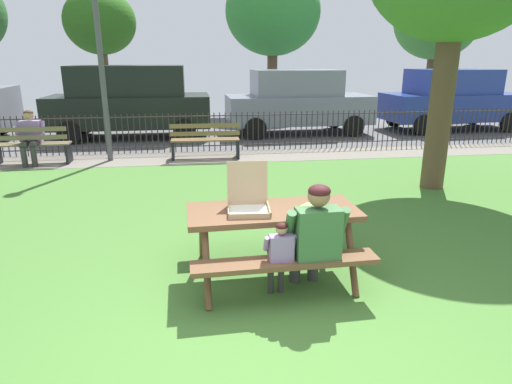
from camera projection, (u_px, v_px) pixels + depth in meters
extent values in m
cube|color=#457531|center=(242.00, 250.00, 5.51)|extent=(28.00, 12.21, 0.02)
cube|color=slate|center=(217.00, 157.00, 10.63)|extent=(28.00, 1.40, 0.01)
cube|color=#515154|center=(210.00, 131.00, 14.36)|extent=(28.00, 6.48, 0.01)
cube|color=brown|center=(273.00, 212.00, 4.66)|extent=(1.82, 0.80, 0.06)
cube|color=brown|center=(285.00, 262.00, 4.18)|extent=(1.81, 0.32, 0.05)
cube|color=brown|center=(263.00, 219.00, 5.31)|extent=(1.81, 0.32, 0.05)
cylinder|color=brown|center=(207.00, 268.00, 4.26)|extent=(0.08, 0.44, 0.74)
cylinder|color=brown|center=(202.00, 235.00, 5.05)|extent=(0.08, 0.44, 0.74)
cylinder|color=brown|center=(351.00, 257.00, 4.50)|extent=(0.08, 0.44, 0.74)
cylinder|color=brown|center=(326.00, 227.00, 5.28)|extent=(0.08, 0.44, 0.74)
cube|color=tan|center=(249.00, 211.00, 4.56)|extent=(0.46, 0.46, 0.01)
cube|color=silver|center=(249.00, 211.00, 4.56)|extent=(0.42, 0.42, 0.00)
cube|color=tan|center=(250.00, 216.00, 4.35)|extent=(0.43, 0.04, 0.04)
cube|color=tan|center=(248.00, 202.00, 4.75)|extent=(0.43, 0.04, 0.04)
cube|color=tan|center=(228.00, 209.00, 4.54)|extent=(0.04, 0.43, 0.04)
cube|color=tan|center=(269.00, 208.00, 4.57)|extent=(0.04, 0.43, 0.04)
cube|color=tan|center=(247.00, 181.00, 4.70)|extent=(0.43, 0.07, 0.43)
pyramid|color=#E6C151|center=(312.00, 205.00, 4.76)|extent=(0.24, 0.19, 0.01)
cube|color=tan|center=(321.00, 204.00, 4.79)|extent=(0.06, 0.18, 0.02)
cylinder|color=#3D3D3D|center=(295.00, 262.00, 4.68)|extent=(0.12, 0.12, 0.44)
cylinder|color=#3D3D3D|center=(301.00, 249.00, 4.40)|extent=(0.16, 0.42, 0.15)
cylinder|color=#3D3D3D|center=(313.00, 261.00, 4.71)|extent=(0.12, 0.12, 0.44)
cylinder|color=#3D3D3D|center=(320.00, 247.00, 4.44)|extent=(0.16, 0.42, 0.15)
cube|color=#386638|center=(318.00, 235.00, 4.16)|extent=(0.43, 0.23, 0.52)
cylinder|color=#386638|center=(290.00, 224.00, 4.13)|extent=(0.10, 0.21, 0.31)
cylinder|color=#386638|center=(343.00, 221.00, 4.21)|extent=(0.10, 0.21, 0.31)
sphere|color=#8C6647|center=(319.00, 196.00, 4.06)|extent=(0.21, 0.21, 0.21)
ellipsoid|color=#3C1618|center=(319.00, 191.00, 4.04)|extent=(0.21, 0.20, 0.12)
cylinder|color=#353535|center=(271.00, 273.00, 4.44)|extent=(0.06, 0.06, 0.44)
cylinder|color=#353535|center=(273.00, 256.00, 4.27)|extent=(0.09, 0.23, 0.08)
cylinder|color=#353535|center=(281.00, 272.00, 4.46)|extent=(0.06, 0.06, 0.44)
cylinder|color=#353535|center=(284.00, 256.00, 4.29)|extent=(0.09, 0.23, 0.08)
cube|color=#8C72A5|center=(281.00, 249.00, 4.13)|extent=(0.23, 0.12, 0.28)
cylinder|color=#8C72A5|center=(266.00, 244.00, 4.12)|extent=(0.05, 0.11, 0.17)
cylinder|color=#8C72A5|center=(295.00, 242.00, 4.17)|extent=(0.05, 0.11, 0.17)
sphere|color=tan|center=(281.00, 229.00, 4.09)|extent=(0.11, 0.11, 0.11)
ellipsoid|color=#381413|center=(282.00, 226.00, 4.07)|extent=(0.11, 0.11, 0.06)
cylinder|color=#2D2823|center=(214.00, 116.00, 11.02)|extent=(22.65, 0.03, 0.03)
cylinder|color=#2D2823|center=(215.00, 145.00, 11.24)|extent=(22.65, 0.03, 0.03)
cylinder|color=#2D2823|center=(1.00, 137.00, 10.45)|extent=(0.02, 0.02, 0.98)
cylinder|color=#2D2823|center=(7.00, 137.00, 10.47)|extent=(0.02, 0.02, 0.98)
cylinder|color=#2D2823|center=(13.00, 137.00, 10.49)|extent=(0.02, 0.02, 0.98)
cylinder|color=#2D2823|center=(20.00, 137.00, 10.51)|extent=(0.02, 0.02, 0.98)
cylinder|color=#2D2823|center=(26.00, 137.00, 10.53)|extent=(0.02, 0.02, 0.98)
cylinder|color=#2D2823|center=(32.00, 136.00, 10.55)|extent=(0.02, 0.02, 0.98)
cylinder|color=#2D2823|center=(38.00, 136.00, 10.57)|extent=(0.02, 0.02, 0.98)
cylinder|color=#2D2823|center=(44.00, 136.00, 10.59)|extent=(0.02, 0.02, 0.98)
cylinder|color=#2D2823|center=(51.00, 136.00, 10.60)|extent=(0.02, 0.02, 0.98)
cylinder|color=#2D2823|center=(57.00, 136.00, 10.62)|extent=(0.02, 0.02, 0.98)
cylinder|color=#2D2823|center=(63.00, 136.00, 10.64)|extent=(0.02, 0.02, 0.98)
cylinder|color=#2D2823|center=(69.00, 136.00, 10.66)|extent=(0.02, 0.02, 0.98)
cylinder|color=#2D2823|center=(75.00, 135.00, 10.68)|extent=(0.02, 0.02, 0.98)
cylinder|color=#2D2823|center=(81.00, 135.00, 10.70)|extent=(0.02, 0.02, 0.98)
cylinder|color=#2D2823|center=(87.00, 135.00, 10.72)|extent=(0.02, 0.02, 0.98)
cylinder|color=#2D2823|center=(93.00, 135.00, 10.74)|extent=(0.02, 0.02, 0.98)
cylinder|color=#2D2823|center=(99.00, 135.00, 10.76)|extent=(0.02, 0.02, 0.98)
cylinder|color=#2D2823|center=(105.00, 135.00, 10.78)|extent=(0.02, 0.02, 0.98)
cylinder|color=#2D2823|center=(111.00, 135.00, 10.80)|extent=(0.02, 0.02, 0.98)
cylinder|color=#2D2823|center=(117.00, 134.00, 10.82)|extent=(0.02, 0.02, 0.98)
cylinder|color=#2D2823|center=(123.00, 134.00, 10.84)|extent=(0.02, 0.02, 0.98)
cylinder|color=#2D2823|center=(129.00, 134.00, 10.85)|extent=(0.02, 0.02, 0.98)
cylinder|color=#2D2823|center=(135.00, 134.00, 10.87)|extent=(0.02, 0.02, 0.98)
cylinder|color=#2D2823|center=(140.00, 134.00, 10.89)|extent=(0.02, 0.02, 0.98)
cylinder|color=#2D2823|center=(146.00, 134.00, 10.91)|extent=(0.02, 0.02, 0.98)
cylinder|color=#2D2823|center=(152.00, 134.00, 10.93)|extent=(0.02, 0.02, 0.98)
cylinder|color=#2D2823|center=(158.00, 133.00, 10.95)|extent=(0.02, 0.02, 0.98)
cylinder|color=#2D2823|center=(164.00, 133.00, 10.97)|extent=(0.02, 0.02, 0.98)
cylinder|color=#2D2823|center=(169.00, 133.00, 10.99)|extent=(0.02, 0.02, 0.98)
cylinder|color=#2D2823|center=(175.00, 133.00, 11.01)|extent=(0.02, 0.02, 0.98)
cylinder|color=#2D2823|center=(181.00, 133.00, 11.03)|extent=(0.02, 0.02, 0.98)
cylinder|color=#2D2823|center=(186.00, 133.00, 11.05)|extent=(0.02, 0.02, 0.98)
cylinder|color=#2D2823|center=(192.00, 133.00, 11.07)|extent=(0.02, 0.02, 0.98)
cylinder|color=#2D2823|center=(198.00, 133.00, 11.09)|extent=(0.02, 0.02, 0.98)
cylinder|color=#2D2823|center=(203.00, 132.00, 11.11)|extent=(0.02, 0.02, 0.98)
cylinder|color=#2D2823|center=(209.00, 132.00, 11.12)|extent=(0.02, 0.02, 0.98)
cylinder|color=#2D2823|center=(214.00, 132.00, 11.14)|extent=(0.02, 0.02, 0.98)
cylinder|color=#2D2823|center=(220.00, 132.00, 11.16)|extent=(0.02, 0.02, 0.98)
cylinder|color=#2D2823|center=(226.00, 132.00, 11.18)|extent=(0.02, 0.02, 0.98)
cylinder|color=#2D2823|center=(231.00, 132.00, 11.20)|extent=(0.02, 0.02, 0.98)
cylinder|color=#2D2823|center=(237.00, 132.00, 11.22)|extent=(0.02, 0.02, 0.98)
cylinder|color=#2D2823|center=(242.00, 131.00, 11.24)|extent=(0.02, 0.02, 0.98)
cylinder|color=#2D2823|center=(248.00, 131.00, 11.26)|extent=(0.02, 0.02, 0.98)
cylinder|color=#2D2823|center=(253.00, 131.00, 11.28)|extent=(0.02, 0.02, 0.98)
cylinder|color=#2D2823|center=(258.00, 131.00, 11.30)|extent=(0.02, 0.02, 0.98)
cylinder|color=#2D2823|center=(264.00, 131.00, 11.32)|extent=(0.02, 0.02, 0.98)
cylinder|color=#2D2823|center=(269.00, 131.00, 11.34)|extent=(0.02, 0.02, 0.98)
cylinder|color=#2D2823|center=(275.00, 131.00, 11.36)|extent=(0.02, 0.02, 0.98)
cylinder|color=#2D2823|center=(280.00, 131.00, 11.37)|extent=(0.02, 0.02, 0.98)
cylinder|color=#2D2823|center=(285.00, 130.00, 11.39)|extent=(0.02, 0.02, 0.98)
cylinder|color=#2D2823|center=(291.00, 130.00, 11.41)|extent=(0.02, 0.02, 0.98)
cylinder|color=#2D2823|center=(296.00, 130.00, 11.43)|extent=(0.02, 0.02, 0.98)
cylinder|color=#2D2823|center=(301.00, 130.00, 11.45)|extent=(0.02, 0.02, 0.98)
cylinder|color=#2D2823|center=(306.00, 130.00, 11.47)|extent=(0.02, 0.02, 0.98)
cylinder|color=#2D2823|center=(312.00, 130.00, 11.49)|extent=(0.02, 0.02, 0.98)
cylinder|color=#2D2823|center=(317.00, 130.00, 11.51)|extent=(0.02, 0.02, 0.98)
cylinder|color=#2D2823|center=(322.00, 130.00, 11.53)|extent=(0.02, 0.02, 0.98)
cylinder|color=#2D2823|center=(327.00, 130.00, 11.55)|extent=(0.02, 0.02, 0.98)
cylinder|color=#2D2823|center=(333.00, 129.00, 11.57)|extent=(0.02, 0.02, 0.98)
cylinder|color=#2D2823|center=(338.00, 129.00, 11.59)|extent=(0.02, 0.02, 0.98)
cylinder|color=#2D2823|center=(343.00, 129.00, 11.61)|extent=(0.02, 0.02, 0.98)
cylinder|color=#2D2823|center=(348.00, 129.00, 11.62)|extent=(0.02, 0.02, 0.98)
cylinder|color=#2D2823|center=(353.00, 129.00, 11.64)|extent=(0.02, 0.02, 0.98)
cylinder|color=#2D2823|center=(358.00, 129.00, 11.66)|extent=(0.02, 0.02, 0.98)
cylinder|color=#2D2823|center=(363.00, 129.00, 11.68)|extent=(0.02, 0.02, 0.98)
cylinder|color=#2D2823|center=(368.00, 129.00, 11.70)|extent=(0.02, 0.02, 0.98)
cylinder|color=#2D2823|center=(373.00, 128.00, 11.72)|extent=(0.02, 0.02, 0.98)
cylinder|color=#2D2823|center=(378.00, 128.00, 11.74)|extent=(0.02, 0.02, 0.98)
cylinder|color=#2D2823|center=(383.00, 128.00, 11.76)|extent=(0.02, 0.02, 0.98)
cylinder|color=#2D2823|center=(388.00, 128.00, 11.78)|extent=(0.02, 0.02, 0.98)
cylinder|color=#2D2823|center=(393.00, 128.00, 11.80)|extent=(0.02, 0.02, 0.98)
cylinder|color=#2D2823|center=(398.00, 128.00, 11.82)|extent=(0.02, 0.02, 0.98)
cylinder|color=#2D2823|center=(403.00, 128.00, 11.84)|extent=(0.02, 0.02, 0.98)
cylinder|color=#2D2823|center=(408.00, 128.00, 11.86)|extent=(0.02, 0.02, 0.98)
cylinder|color=#2D2823|center=(413.00, 128.00, 11.88)|extent=(0.02, 0.02, 0.98)
cylinder|color=#2D2823|center=(418.00, 127.00, 11.89)|extent=(0.02, 0.02, 0.98)
cylinder|color=#2D2823|center=(423.00, 127.00, 11.91)|extent=(0.02, 0.02, 0.98)
cylinder|color=#2D2823|center=(428.00, 127.00, 11.93)|extent=(0.02, 0.02, 0.98)
cylinder|color=#2D2823|center=(433.00, 127.00, 11.95)|extent=(0.02, 0.02, 0.98)
cylinder|color=#2D2823|center=(437.00, 127.00, 11.97)|extent=(0.02, 0.02, 0.98)
cylinder|color=#2D2823|center=(442.00, 127.00, 11.99)|extent=(0.02, 0.02, 0.98)
cylinder|color=#2D2823|center=(447.00, 127.00, 12.01)|extent=(0.02, 0.02, 0.98)
cylinder|color=#2D2823|center=(452.00, 127.00, 12.03)|extent=(0.02, 0.02, 0.98)
cylinder|color=#2D2823|center=(457.00, 127.00, 12.05)|extent=(0.02, 0.02, 0.98)
cylinder|color=#2D2823|center=(461.00, 126.00, 12.07)|extent=(0.02, 0.02, 0.98)
cylinder|color=#2D2823|center=(466.00, 126.00, 12.09)|extent=(0.02, 0.02, 0.98)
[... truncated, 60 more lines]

